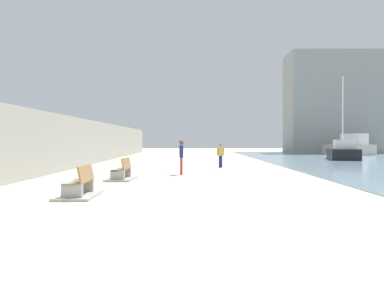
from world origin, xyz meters
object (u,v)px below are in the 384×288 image
boat_far_right (344,152)px  bench_near (80,189)px  person_standing (182,154)px  bench_far (122,174)px  boat_nearest (350,147)px  person_walking (221,154)px

boat_far_right → bench_near: bearing=-126.1°
person_standing → boat_far_right: (13.86, 15.08, -0.32)m
bench_far → boat_far_right: size_ratio=0.29×
person_standing → boat_nearest: boat_nearest is taller
person_walking → boat_nearest: bearing=52.9°
bench_far → person_walking: size_ratio=1.39×
boat_nearest → person_standing: bearing=-124.9°
person_walking → boat_nearest: (16.97, 22.44, 0.06)m
bench_far → person_standing: person_standing is taller
bench_near → boat_nearest: boat_nearest is taller
bench_far → person_walking: (4.93, 7.89, 0.65)m
bench_far → person_walking: 9.33m
bench_near → person_walking: size_ratio=1.37×
bench_far → person_standing: size_ratio=1.21×
person_walking → person_standing: size_ratio=0.88×
bench_far → boat_nearest: (21.90, 30.34, 0.71)m
bench_near → boat_nearest: (22.27, 35.69, 0.71)m
bench_far → boat_nearest: bearing=54.2°
boat_far_right → boat_nearest: bearing=66.7°
person_walking → boat_nearest: boat_nearest is taller
boat_far_right → bench_far: bearing=-132.9°
person_standing → boat_nearest: 33.83m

